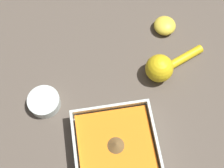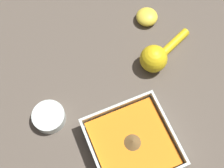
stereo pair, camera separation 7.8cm
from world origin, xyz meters
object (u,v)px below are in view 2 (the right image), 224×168
square_dish (132,144)px  lemon_squeezer (156,57)px  spice_bowl (49,117)px  lemon_half (147,17)px

square_dish → lemon_squeezer: bearing=-129.6°
square_dish → spice_bowl: bearing=-41.9°
lemon_half → square_dish: bearing=59.0°
square_dish → spice_bowl: square_dish is taller
square_dish → lemon_half: 0.37m
lemon_half → lemon_squeezer: bearing=73.8°
lemon_half → spice_bowl: bearing=26.7°
square_dish → lemon_squeezer: (-0.15, -0.18, 0.01)m
spice_bowl → lemon_half: bearing=-153.3°
square_dish → lemon_half: size_ratio=3.10×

